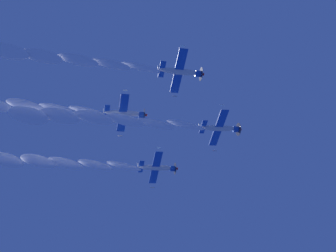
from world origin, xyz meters
The scene contains 7 objects.
airplane_lead centered at (0.27, 2.59, 67.47)m, with size 9.63×8.70×3.82m.
airplane_left_wingman centered at (-14.47, -4.48, 68.47)m, with size 9.70×8.73×3.44m.
airplane_right_wingman centered at (7.36, -9.57, 68.44)m, with size 9.67×8.75×3.38m.
airplane_slot_tail centered at (-5.62, -15.64, 69.22)m, with size 9.66×8.72×3.61m.
smoke_trail_lead centered at (-6.83, -23.41, 63.29)m, with size 11.95×35.56×7.88m.
smoke_trail_left_wingman centered at (-21.43, -30.47, 64.27)m, with size 11.64×35.94×7.50m.
smoke_trail_right_wingman centered at (0.39, -35.40, 64.20)m, with size 11.73×35.14×7.75m.
Camera 1 is at (30.03, -22.93, 1.69)m, focal length 40.86 mm.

